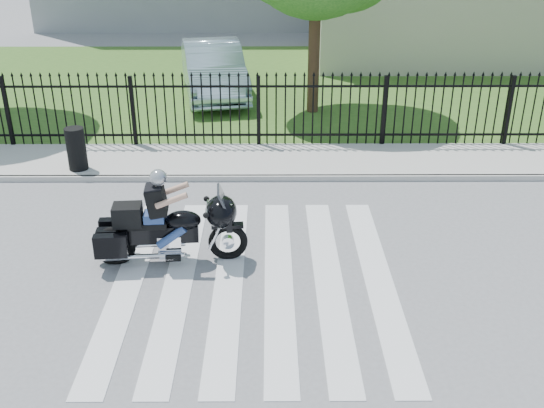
{
  "coord_description": "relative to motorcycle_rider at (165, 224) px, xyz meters",
  "views": [
    {
      "loc": [
        0.25,
        -8.67,
        5.49
      ],
      "look_at": [
        0.29,
        0.73,
        1.0
      ],
      "focal_mm": 42.0,
      "sensor_mm": 36.0,
      "label": 1
    }
  ],
  "objects": [
    {
      "name": "motorcycle_rider",
      "position": [
        0.0,
        0.0,
        0.0
      ],
      "size": [
        2.57,
        0.89,
        1.7
      ],
      "rotation": [
        0.0,
        0.0,
        0.07
      ],
      "color": "black",
      "rests_on": "ground"
    },
    {
      "name": "litter_bin",
      "position": [
        -2.51,
        3.8,
        -0.1
      ],
      "size": [
        0.54,
        0.54,
        0.94
      ],
      "primitive_type": "cylinder",
      "rotation": [
        0.0,
        0.0,
        0.38
      ],
      "color": "black",
      "rests_on": "sidewalk"
    },
    {
      "name": "ground",
      "position": [
        1.46,
        -0.61,
        -0.7
      ],
      "size": [
        120.0,
        120.0,
        0.0
      ],
      "primitive_type": "plane",
      "color": "slate",
      "rests_on": "ground"
    },
    {
      "name": "crosswalk",
      "position": [
        1.46,
        -0.61,
        -0.69
      ],
      "size": [
        5.0,
        5.5,
        0.01
      ],
      "primitive_type": null,
      "color": "silver",
      "rests_on": "ground"
    },
    {
      "name": "parked_car",
      "position": [
        0.01,
        10.07,
        0.13
      ],
      "size": [
        2.55,
        5.13,
        1.62
      ],
      "primitive_type": "imported",
      "rotation": [
        0.0,
        0.0,
        0.18
      ],
      "color": "#A0BCCA",
      "rests_on": "grass_strip"
    },
    {
      "name": "grass_strip",
      "position": [
        1.46,
        11.39,
        -0.69
      ],
      "size": [
        40.0,
        12.0,
        0.02
      ],
      "primitive_type": "cube",
      "color": "#32591E",
      "rests_on": "ground"
    },
    {
      "name": "building_low",
      "position": [
        8.46,
        15.39,
        1.05
      ],
      "size": [
        10.0,
        6.0,
        3.5
      ],
      "primitive_type": "cube",
      "color": "beige",
      "rests_on": "ground"
    },
    {
      "name": "curb",
      "position": [
        1.46,
        3.39,
        -0.64
      ],
      "size": [
        40.0,
        0.12,
        0.12
      ],
      "primitive_type": "cube",
      "color": "#ADAAA3",
      "rests_on": "ground"
    },
    {
      "name": "sidewalk",
      "position": [
        1.46,
        4.39,
        -0.64
      ],
      "size": [
        40.0,
        2.0,
        0.12
      ],
      "primitive_type": "cube",
      "color": "#ADAAA3",
      "rests_on": "ground"
    },
    {
      "name": "iron_fence",
      "position": [
        1.46,
        5.39,
        0.21
      ],
      "size": [
        26.0,
        0.04,
        1.8
      ],
      "color": "black",
      "rests_on": "ground"
    }
  ]
}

